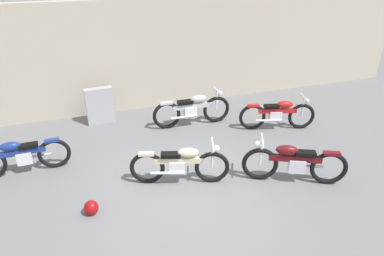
{
  "coord_description": "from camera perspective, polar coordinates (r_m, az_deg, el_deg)",
  "views": [
    {
      "loc": [
        -1.72,
        -5.25,
        4.18
      ],
      "look_at": [
        0.6,
        1.48,
        0.55
      ],
      "focal_mm": 31.89,
      "sensor_mm": 36.0,
      "label": 1
    }
  ],
  "objects": [
    {
      "name": "motorcycle_maroon",
      "position": [
        7.18,
        16.63,
        -5.53
      ],
      "size": [
        1.93,
        1.06,
        0.94
      ],
      "rotation": [
        0.0,
        0.0,
        2.7
      ],
      "color": "black",
      "rests_on": "ground_plane"
    },
    {
      "name": "motorcycle_blue",
      "position": [
        8.0,
        -26.73,
        -4.17
      ],
      "size": [
        1.96,
        0.55,
        0.88
      ],
      "rotation": [
        0.0,
        0.0,
        3.17
      ],
      "color": "black",
      "rests_on": "ground_plane"
    },
    {
      "name": "motorcycle_red",
      "position": [
        9.26,
        14.17,
        2.31
      ],
      "size": [
        1.96,
        0.8,
        0.91
      ],
      "rotation": [
        0.0,
        0.0,
        -0.29
      ],
      "color": "black",
      "rests_on": "ground_plane"
    },
    {
      "name": "motorcycle_silver",
      "position": [
        9.18,
        0.1,
        3.14
      ],
      "size": [
        2.15,
        0.6,
        0.97
      ],
      "rotation": [
        0.0,
        0.0,
        -0.05
      ],
      "color": "black",
      "rests_on": "ground_plane"
    },
    {
      "name": "stone_marker",
      "position": [
        9.63,
        -15.13,
        3.61
      ],
      "size": [
        0.75,
        0.24,
        1.01
      ],
      "primitive_type": "cube",
      "rotation": [
        0.0,
        0.0,
        0.06
      ],
      "color": "#9E9EA3",
      "rests_on": "ground_plane"
    },
    {
      "name": "helmet",
      "position": [
        6.53,
        -16.5,
        -12.64
      ],
      "size": [
        0.26,
        0.26,
        0.26
      ],
      "primitive_type": "sphere",
      "color": "maroon",
      "rests_on": "ground_plane"
    },
    {
      "name": "motorcycle_cream",
      "position": [
        6.86,
        -1.94,
        -6.07
      ],
      "size": [
        1.94,
        0.82,
        0.9
      ],
      "rotation": [
        0.0,
        0.0,
        -0.31
      ],
      "color": "black",
      "rests_on": "ground_plane"
    },
    {
      "name": "ground_plane",
      "position": [
        6.92,
        -0.71,
        -10.11
      ],
      "size": [
        40.0,
        40.0,
        0.0
      ],
      "primitive_type": "plane",
      "color": "slate"
    },
    {
      "name": "building_wall",
      "position": [
        10.17,
        -8.81,
        11.83
      ],
      "size": [
        18.0,
        0.3,
        3.14
      ],
      "primitive_type": "cube",
      "color": "#B2A893",
      "rests_on": "ground_plane"
    }
  ]
}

